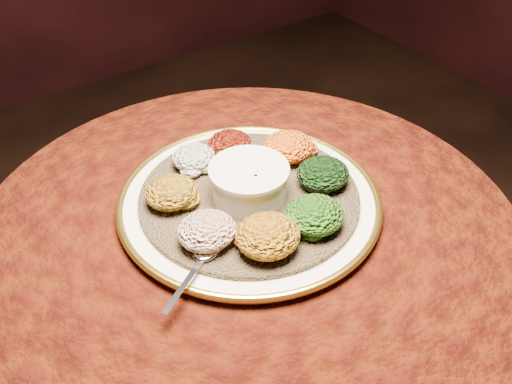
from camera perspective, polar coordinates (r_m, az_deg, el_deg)
table at (r=1.12m, az=-0.79°, el=-9.94°), size 0.96×0.96×0.73m
platter at (r=1.02m, az=-0.68°, el=-0.93°), size 0.52×0.52×0.02m
injera at (r=1.01m, az=-0.68°, el=-0.46°), size 0.51×0.51×0.01m
stew_bowl at (r=0.99m, az=-0.70°, el=1.27°), size 0.14×0.14×0.06m
spoon at (r=0.89m, az=-5.34°, el=-6.63°), size 0.13×0.09×0.01m
portion_ayib at (r=1.07m, az=-6.28°, el=3.49°), size 0.08×0.08×0.04m
portion_kitfo at (r=1.10m, az=-2.64°, el=4.88°), size 0.08×0.08×0.04m
portion_tikil at (r=1.09m, az=3.24°, el=4.54°), size 0.10×0.09×0.05m
portion_gomen at (r=1.02m, az=6.71°, el=1.84°), size 0.10×0.09×0.05m
portion_mixveg at (r=0.94m, az=5.89°, el=-2.29°), size 0.10×0.09×0.05m
portion_kik at (r=0.89m, az=1.19°, el=-4.39°), size 0.11×0.10×0.05m
portion_timatim at (r=0.91m, az=-4.94°, el=-3.87°), size 0.10×0.09×0.05m
portion_shiro at (r=0.99m, az=-8.46°, el=-0.04°), size 0.09×0.09×0.04m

